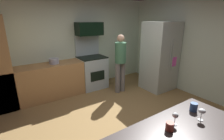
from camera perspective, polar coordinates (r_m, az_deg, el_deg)
name	(u,v)px	position (r m, az deg, el deg)	size (l,w,h in m)	color
ground_plane	(120,124)	(3.47, 2.64, -18.30)	(5.20, 4.80, 0.02)	olive
wall_back	(73,44)	(4.94, -13.60, 8.69)	(5.20, 0.12, 2.60)	silver
wall_right	(199,47)	(4.84, 28.09, 6.95)	(0.12, 4.80, 2.60)	silver
lower_cabinet_run	(47,82)	(4.58, -21.80, -3.81)	(2.40, 0.60, 0.90)	#AD7F4C
oven_range	(92,71)	(4.95, -6.94, -0.22)	(0.76, 0.65, 1.56)	#ADC1C7
microwave	(89,29)	(4.80, -7.96, 14.04)	(0.74, 0.38, 0.36)	black
refrigerator	(160,56)	(4.94, 16.33, 4.54)	(0.86, 0.78, 1.94)	#B1BEB6
person_cook	(120,61)	(4.49, 2.95, 3.18)	(0.31, 0.30, 1.62)	slate
wine_glass_near	(202,112)	(2.17, 28.85, -12.59)	(0.08, 0.08, 0.15)	silver
wine_glass_mid	(175,116)	(1.97, 21.21, -14.74)	(0.07, 0.07, 0.15)	silver
mug_coffee	(194,107)	(2.35, 26.61, -11.47)	(0.09, 0.09, 0.11)	#2F5187
mug_tea	(170,126)	(1.90, 19.48, -18.02)	(0.08, 0.08, 0.09)	#A04031
stock_pot	(54,61)	(4.48, -19.57, 2.96)	(0.25, 0.25, 0.14)	#AEB5C9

